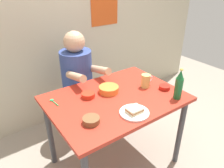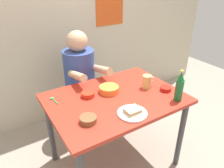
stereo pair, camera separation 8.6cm
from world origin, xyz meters
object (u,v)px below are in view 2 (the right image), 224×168
object	(u,v)px
condiment_bowl_brown	(88,119)
stool	(82,103)
beer_bottle	(179,87)
dining_table	(115,106)
person_seated	(80,70)
sandwich	(132,110)
beer_mug	(147,82)
plate_orange	(132,113)

from	to	relation	value
condiment_bowl_brown	stool	bearing A→B (deg)	69.59
beer_bottle	condiment_bowl_brown	bearing A→B (deg)	170.39
dining_table	person_seated	bearing A→B (deg)	93.42
stool	sandwich	distance (m)	0.99
beer_bottle	condiment_bowl_brown	distance (m)	0.76
condiment_bowl_brown	beer_mug	bearing A→B (deg)	14.25
plate_orange	beer_bottle	size ratio (longest dim) A/B	0.84
dining_table	plate_orange	bearing A→B (deg)	-95.47
plate_orange	beer_mug	xyz separation A→B (m)	(0.35, 0.26, 0.05)
stool	beer_bottle	bearing A→B (deg)	-64.79
dining_table	beer_mug	bearing A→B (deg)	-2.01
stool	condiment_bowl_brown	world-z (taller)	condiment_bowl_brown
stool	person_seated	distance (m)	0.42
dining_table	sandwich	size ratio (longest dim) A/B	10.00
plate_orange	sandwich	distance (m)	0.02
dining_table	beer_bottle	distance (m)	0.55
stool	condiment_bowl_brown	xyz separation A→B (m)	(-0.30, -0.81, 0.41)
person_seated	beer_mug	size ratio (longest dim) A/B	5.71
sandwich	condiment_bowl_brown	size ratio (longest dim) A/B	0.92
dining_table	beer_mug	distance (m)	0.36
stool	plate_orange	distance (m)	0.98
dining_table	stool	world-z (taller)	dining_table
dining_table	person_seated	world-z (taller)	person_seated
stool	person_seated	size ratio (longest dim) A/B	0.63
beer_bottle	beer_mug	bearing A→B (deg)	104.45
person_seated	beer_bottle	bearing A→B (deg)	-64.52
plate_orange	beer_mug	size ratio (longest dim) A/B	1.75
person_seated	condiment_bowl_brown	world-z (taller)	person_seated
beer_mug	plate_orange	bearing A→B (deg)	-143.92
dining_table	person_seated	distance (m)	0.63
person_seated	sandwich	bearing A→B (deg)	-89.27
plate_orange	dining_table	bearing A→B (deg)	84.53
person_seated	beer_bottle	world-z (taller)	person_seated
dining_table	condiment_bowl_brown	xyz separation A→B (m)	(-0.34, -0.18, 0.12)
sandwich	plate_orange	bearing A→B (deg)	-86.42
dining_table	beer_bottle	world-z (taller)	beer_bottle
stool	beer_mug	distance (m)	0.87
dining_table	condiment_bowl_brown	distance (m)	0.40
person_seated	beer_mug	bearing A→B (deg)	-59.93
person_seated	plate_orange	xyz separation A→B (m)	(0.01, -0.89, -0.02)
beer_mug	beer_bottle	xyz separation A→B (m)	(0.08, -0.30, 0.06)
beer_bottle	condiment_bowl_brown	size ratio (longest dim) A/B	2.18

